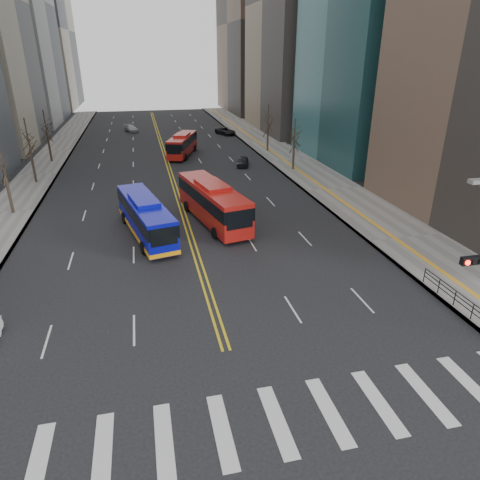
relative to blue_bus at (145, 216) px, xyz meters
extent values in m
plane|color=black|center=(3.56, -21.77, -1.74)|extent=(220.00, 220.00, 0.00)
cube|color=slate|center=(21.06, 23.23, -1.66)|extent=(7.00, 130.00, 0.15)
cube|color=slate|center=(-12.94, 23.23, -1.66)|extent=(5.00, 130.00, 0.15)
cube|color=silver|center=(-4.71, -21.77, -1.73)|extent=(0.70, 4.00, 0.01)
cube|color=silver|center=(-2.35, -21.77, -1.73)|extent=(0.70, 4.00, 0.01)
cube|color=silver|center=(0.02, -21.77, -1.73)|extent=(0.70, 4.00, 0.01)
cube|color=silver|center=(2.38, -21.77, -1.73)|extent=(0.70, 4.00, 0.01)
cube|color=silver|center=(4.74, -21.77, -1.73)|extent=(0.70, 4.00, 0.01)
cube|color=silver|center=(7.11, -21.77, -1.73)|extent=(0.70, 4.00, 0.01)
cube|color=silver|center=(9.47, -21.77, -1.73)|extent=(0.70, 4.00, 0.01)
cube|color=silver|center=(11.84, -21.77, -1.73)|extent=(0.70, 4.00, 0.01)
cube|color=silver|center=(14.20, -21.77, -1.73)|extent=(0.70, 4.00, 0.01)
cube|color=gold|center=(3.36, 33.23, -1.73)|extent=(0.15, 100.00, 0.01)
cube|color=gold|center=(3.76, 33.23, -1.73)|extent=(0.15, 100.00, 0.01)
cube|color=gray|center=(33.56, 49.23, 21.26)|extent=(20.00, 26.00, 46.00)
cube|color=#ADA28B|center=(-25.44, 103.23, 18.26)|extent=(18.00, 30.00, 40.00)
cube|color=brown|center=(32.56, 81.23, 19.26)|extent=(18.00, 30.00, 42.00)
cube|color=black|center=(14.56, -19.77, 3.76)|extent=(1.10, 0.28, 0.38)
cylinder|color=#FF190C|center=(14.21, -19.93, 3.76)|extent=(0.24, 0.08, 0.24)
cylinder|color=black|center=(14.56, -19.93, 3.76)|extent=(0.24, 0.08, 0.24)
cube|color=#999993|center=(13.96, -19.77, 7.56)|extent=(0.90, 0.35, 0.18)
cube|color=black|center=(17.86, -15.77, -0.59)|extent=(0.04, 6.00, 0.04)
cylinder|color=black|center=(17.86, -17.27, -1.09)|extent=(0.06, 0.06, 1.00)
cylinder|color=black|center=(17.86, -15.77, -1.09)|extent=(0.06, 0.06, 1.00)
cylinder|color=black|center=(17.86, -14.27, -1.09)|extent=(0.06, 0.06, 1.00)
cylinder|color=black|center=(17.86, -12.77, -1.09)|extent=(0.06, 0.06, 1.00)
cylinder|color=#2B221A|center=(-12.44, 8.23, 0.06)|extent=(0.28, 0.28, 3.60)
cylinder|color=#2B221A|center=(-12.44, 19.23, 0.26)|extent=(0.28, 0.28, 4.00)
cylinder|color=#2B221A|center=(-12.44, 30.23, 0.16)|extent=(0.28, 0.28, 3.80)
cylinder|color=#2B221A|center=(19.56, 18.23, 0.01)|extent=(0.28, 0.28, 3.50)
cylinder|color=#2B221A|center=(19.56, 30.23, 0.14)|extent=(0.28, 0.28, 3.75)
cube|color=#0A0DA3|center=(0.00, 0.00, -0.06)|extent=(4.70, 11.53, 2.66)
cube|color=black|center=(0.00, 0.00, 0.48)|extent=(4.76, 11.56, 0.96)
cube|color=#0A0DA3|center=(0.00, 0.00, 1.37)|extent=(2.68, 4.26, 0.40)
cube|color=#FF9E0D|center=(0.00, 0.00, -1.19)|extent=(4.76, 11.56, 0.35)
cylinder|color=black|center=(-0.38, -3.78, -1.24)|extent=(0.51, 1.04, 1.00)
cylinder|color=black|center=(1.92, -3.28, -1.24)|extent=(0.51, 1.04, 1.00)
cylinder|color=black|center=(-1.92, 3.28, -1.24)|extent=(0.51, 1.04, 1.00)
cylinder|color=black|center=(0.38, 3.78, -1.24)|extent=(0.51, 1.04, 1.00)
cube|color=#B51813|center=(6.04, 1.81, 0.14)|extent=(4.98, 11.95, 3.04)
cube|color=black|center=(6.04, 1.81, 0.72)|extent=(5.04, 11.99, 1.09)
cube|color=#B51813|center=(6.04, 1.81, 1.76)|extent=(2.91, 4.43, 0.40)
cylinder|color=black|center=(5.51, -2.11, -1.24)|extent=(0.50, 1.04, 1.00)
cylinder|color=black|center=(8.10, -1.57, -1.24)|extent=(0.50, 1.04, 1.00)
cylinder|color=black|center=(3.98, 5.20, -1.24)|extent=(0.50, 1.04, 1.00)
cylinder|color=black|center=(6.58, 5.74, -1.24)|extent=(0.50, 1.04, 1.00)
cube|color=#B51813|center=(6.23, 30.25, -0.07)|extent=(5.52, 10.43, 2.63)
cube|color=black|center=(6.23, 30.25, 0.46)|extent=(5.59, 10.47, 0.95)
cube|color=#B51813|center=(6.23, 30.25, 1.34)|extent=(2.92, 3.99, 0.40)
cylinder|color=black|center=(4.07, 27.53, -1.24)|extent=(0.61, 1.04, 1.00)
cylinder|color=black|center=(6.27, 26.77, -1.24)|extent=(0.61, 1.04, 1.00)
cylinder|color=black|center=(6.20, 33.72, -1.24)|extent=(0.61, 1.04, 1.00)
cylinder|color=black|center=(8.40, 32.96, -1.24)|extent=(0.61, 1.04, 1.00)
imported|color=black|center=(13.56, 21.83, -1.11)|extent=(2.49, 3.96, 1.26)
imported|color=#9E9FA4|center=(-1.48, 53.90, -1.09)|extent=(3.19, 4.77, 1.28)
imported|color=black|center=(16.06, 46.67, -1.07)|extent=(3.81, 5.26, 1.33)
camera|label=1|loc=(0.19, -34.55, 12.52)|focal=32.00mm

